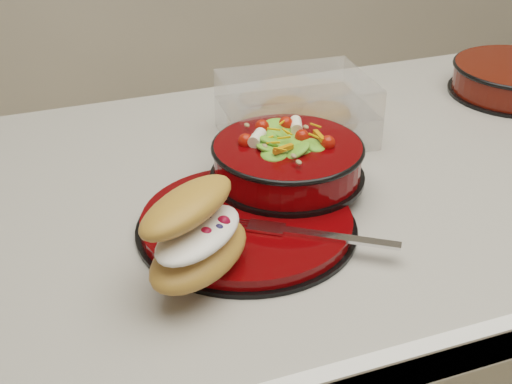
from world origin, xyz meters
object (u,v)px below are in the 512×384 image
object	(u,v)px
salad_bowl	(288,155)
fork	(317,235)
pastry_box	(296,112)
dinner_plate	(247,223)
croissant	(197,233)
island_counter	(390,376)

from	to	relation	value
salad_bowl	fork	bearing A→B (deg)	-98.50
salad_bowl	pastry_box	distance (m)	0.17
dinner_plate	croissant	distance (m)	0.13
dinner_plate	croissant	world-z (taller)	croissant
dinner_plate	pastry_box	world-z (taller)	pastry_box
island_counter	pastry_box	distance (m)	0.53
island_counter	croissant	size ratio (longest dim) A/B	7.26
salad_bowl	pastry_box	bearing A→B (deg)	62.75
island_counter	fork	distance (m)	0.55
fork	pastry_box	xyz separation A→B (m)	(0.10, 0.29, 0.02)
dinner_plate	croissant	size ratio (longest dim) A/B	1.61
pastry_box	fork	bearing A→B (deg)	-104.28
dinner_plate	pastry_box	bearing A→B (deg)	54.32
pastry_box	dinner_plate	bearing A→B (deg)	-121.39
island_counter	fork	world-z (taller)	fork
island_counter	croissant	bearing A→B (deg)	-155.76
dinner_plate	salad_bowl	xyz separation A→B (m)	(0.08, 0.07, 0.04)
fork	pastry_box	distance (m)	0.31
fork	salad_bowl	bearing A→B (deg)	26.50
fork	island_counter	bearing A→B (deg)	-20.50
pastry_box	island_counter	bearing A→B (deg)	-36.53
island_counter	dinner_plate	distance (m)	0.56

